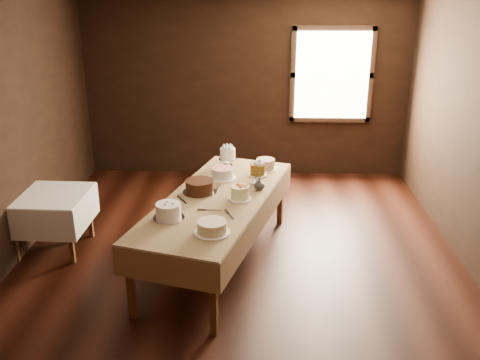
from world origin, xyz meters
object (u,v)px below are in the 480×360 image
at_px(cake_meringue, 228,158).
at_px(cake_chocolate, 200,187).
at_px(side_table, 50,201).
at_px(cake_caramel, 258,175).
at_px(cake_server_e, 184,201).
at_px(cake_speckled, 265,165).
at_px(cake_server_c, 218,186).
at_px(display_table, 217,202).
at_px(cake_server_a, 214,210).
at_px(cake_swirl, 168,212).
at_px(cake_server_b, 231,216).
at_px(cake_lattice, 223,174).
at_px(cake_server_d, 251,191).
at_px(flower_vase, 260,184).
at_px(cake_cream, 212,227).
at_px(cake_flowers, 240,193).

relative_size(cake_meringue, cake_chocolate, 0.63).
relative_size(side_table, cake_caramel, 3.34).
bearing_deg(cake_server_e, cake_speckled, 108.62).
relative_size(cake_speckled, cake_server_c, 1.19).
relative_size(display_table, cake_server_a, 11.52).
relative_size(cake_swirl, cake_server_b, 1.30).
height_order(side_table, cake_speckled, cake_speckled).
bearing_deg(cake_chocolate, cake_lattice, 63.77).
bearing_deg(cake_server_d, cake_chocolate, -179.16).
height_order(cake_server_d, cake_server_e, same).
xyz_separation_m(side_table, flower_vase, (2.39, -0.04, 0.25)).
xyz_separation_m(side_table, cake_meringue, (2.00, 0.72, 0.30)).
xyz_separation_m(cake_cream, flower_vase, (0.44, 1.08, 0.01)).
bearing_deg(cake_meringue, cake_lattice, -94.80).
bearing_deg(cake_speckled, cake_lattice, -147.82).
relative_size(cake_swirl, flower_vase, 2.44).
bearing_deg(cake_server_a, display_table, 89.47).
height_order(display_table, cake_server_d, cake_server_d).
relative_size(side_table, cake_chocolate, 2.02).
distance_m(side_table, cake_server_c, 1.94).
bearing_deg(cake_server_d, cake_flowers, -121.26).
distance_m(cake_meringue, cake_cream, 1.84).
bearing_deg(cake_speckled, cake_server_a, -113.64).
height_order(cake_lattice, cake_server_c, cake_lattice).
relative_size(side_table, cake_cream, 2.32).
height_order(cake_speckled, cake_server_d, cake_speckled).
relative_size(display_table, cake_caramel, 10.91).
xyz_separation_m(cake_lattice, cake_server_c, (-0.04, -0.25, -0.05)).
relative_size(cake_flowers, flower_vase, 2.18).
bearing_deg(cake_server_e, cake_flowers, 67.31).
relative_size(side_table, cake_server_b, 3.53).
distance_m(cake_server_b, cake_server_e, 0.63).
height_order(cake_caramel, flower_vase, cake_caramel).
bearing_deg(display_table, side_table, 171.77).
distance_m(display_table, cake_meringue, 1.01).
bearing_deg(cake_swirl, display_table, 51.74).
relative_size(side_table, cake_flowers, 3.04).
relative_size(cake_chocolate, cake_server_e, 1.75).
height_order(cake_server_a, cake_server_e, same).
height_order(cake_cream, cake_server_c, cake_cream).
height_order(cake_caramel, cake_server_c, cake_caramel).
bearing_deg(cake_server_d, cake_meringue, 105.12).
relative_size(side_table, cake_lattice, 2.46).
relative_size(cake_server_a, cake_server_e, 1.00).
height_order(cake_caramel, cake_server_e, cake_caramel).
xyz_separation_m(cake_cream, cake_server_a, (-0.03, 0.50, -0.05)).
bearing_deg(cake_speckled, flower_vase, -96.41).
relative_size(side_table, cake_server_a, 3.53).
bearing_deg(side_table, cake_server_a, -17.80).
height_order(cake_lattice, cake_flowers, cake_flowers).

